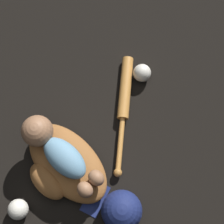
# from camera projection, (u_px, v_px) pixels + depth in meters

# --- Properties ---
(ground_plane) EXTENTS (6.00, 6.00, 0.00)m
(ground_plane) POSITION_uv_depth(u_px,v_px,m) (69.00, 152.00, 1.44)
(ground_plane) COLOR black
(baseball_glove) EXTENTS (0.38, 0.27, 0.09)m
(baseball_glove) POSITION_uv_depth(u_px,v_px,m) (64.00, 166.00, 1.38)
(baseball_glove) COLOR #935B2D
(baseball_glove) RESTS_ON ground
(baby_figure) EXTENTS (0.35, 0.14, 0.11)m
(baby_figure) POSITION_uv_depth(u_px,v_px,m) (55.00, 149.00, 1.30)
(baby_figure) COLOR #6693B2
(baby_figure) RESTS_ON baseball_glove
(baseball_bat) EXTENTS (0.37, 0.37, 0.05)m
(baseball_bat) POSITION_uv_depth(u_px,v_px,m) (124.00, 99.00, 1.48)
(baseball_bat) COLOR #C6843D
(baseball_bat) RESTS_ON ground
(baseball) EXTENTS (0.07, 0.07, 0.07)m
(baseball) POSITION_uv_depth(u_px,v_px,m) (142.00, 73.00, 1.50)
(baseball) COLOR silver
(baseball) RESTS_ON ground
(baseball_spare) EXTENTS (0.07, 0.07, 0.07)m
(baseball_spare) POSITION_uv_depth(u_px,v_px,m) (18.00, 209.00, 1.34)
(baseball_spare) COLOR silver
(baseball_spare) RESTS_ON ground
(baseball_cap) EXTENTS (0.23, 0.19, 0.14)m
(baseball_cap) POSITION_uv_depth(u_px,v_px,m) (121.00, 211.00, 1.31)
(baseball_cap) COLOR navy
(baseball_cap) RESTS_ON ground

